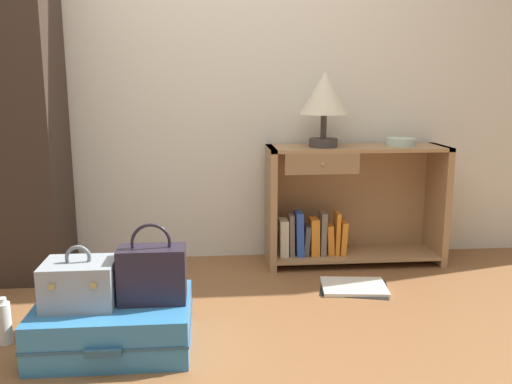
# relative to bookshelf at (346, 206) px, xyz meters

# --- Properties ---
(ground_plane) EXTENTS (9.00, 9.00, 0.00)m
(ground_plane) POSITION_rel_bookshelf_xyz_m (-0.86, -1.28, -0.35)
(ground_plane) COLOR brown
(back_wall) EXTENTS (6.40, 0.10, 2.60)m
(back_wall) POSITION_rel_bookshelf_xyz_m (-0.86, 0.22, 0.95)
(back_wall) COLOR silver
(back_wall) RESTS_ON ground_plane
(bookshelf) EXTENTS (1.08, 0.34, 0.73)m
(bookshelf) POSITION_rel_bookshelf_xyz_m (0.00, 0.00, 0.00)
(bookshelf) COLOR #A37A51
(bookshelf) RESTS_ON ground_plane
(table_lamp) EXTENTS (0.28, 0.28, 0.44)m
(table_lamp) POSITION_rel_bookshelf_xyz_m (-0.16, -0.03, 0.67)
(table_lamp) COLOR #3D3838
(table_lamp) RESTS_ON bookshelf
(bowl) EXTENTS (0.18, 0.18, 0.04)m
(bowl) POSITION_rel_bookshelf_xyz_m (0.33, 0.00, 0.40)
(bowl) COLOR silver
(bowl) RESTS_ON bookshelf
(suitcase_large) EXTENTS (0.65, 0.49, 0.20)m
(suitcase_large) POSITION_rel_bookshelf_xyz_m (-1.25, -1.01, -0.25)
(suitcase_large) COLOR teal
(suitcase_large) RESTS_ON ground_plane
(train_case) EXTENTS (0.29, 0.23, 0.26)m
(train_case) POSITION_rel_bookshelf_xyz_m (-1.37, -1.03, -0.06)
(train_case) COLOR #8E99A3
(train_case) RESTS_ON suitcase_large
(handbag) EXTENTS (0.28, 0.14, 0.34)m
(handbag) POSITION_rel_bookshelf_xyz_m (-1.08, -1.02, -0.03)
(handbag) COLOR #231E2D
(handbag) RESTS_ON suitcase_large
(bottle) EXTENTS (0.06, 0.06, 0.21)m
(bottle) POSITION_rel_bookshelf_xyz_m (-1.73, -0.94, -0.26)
(bottle) COLOR white
(bottle) RESTS_ON ground_plane
(open_book_on_floor) EXTENTS (0.42, 0.36, 0.02)m
(open_book_on_floor) POSITION_rel_bookshelf_xyz_m (-0.06, -0.46, -0.35)
(open_book_on_floor) COLOR white
(open_book_on_floor) RESTS_ON ground_plane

